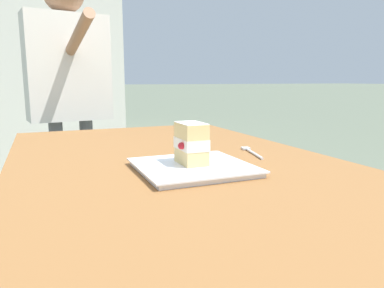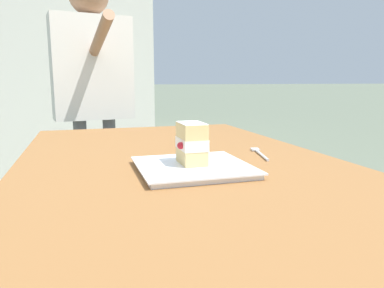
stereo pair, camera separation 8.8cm
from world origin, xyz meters
name	(u,v)px [view 1 (the left image)]	position (x,y,z in m)	size (l,w,h in m)	color
patio_table	(186,200)	(0.00, 0.00, 0.65)	(1.64, 0.87, 0.74)	brown
dessert_plate	(192,168)	(-0.05, 0.00, 0.75)	(0.27, 0.27, 0.02)	white
cake_slice	(190,143)	(-0.04, 0.00, 0.81)	(0.09, 0.08, 0.10)	#E0C17A
dessert_fork	(251,152)	(0.08, -0.25, 0.75)	(0.17, 0.06, 0.01)	silver
diner_person	(68,73)	(1.15, 0.19, 1.00)	(0.55, 0.43, 1.50)	slate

